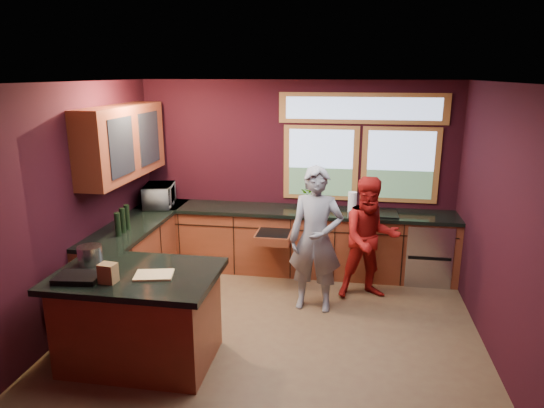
% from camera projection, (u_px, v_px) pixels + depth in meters
% --- Properties ---
extents(floor, '(4.50, 4.50, 0.00)m').
position_uv_depth(floor, '(274.00, 329.00, 5.45)').
color(floor, brown).
rests_on(floor, ground).
extents(room_shell, '(4.52, 4.02, 2.71)m').
position_uv_depth(room_shell, '(226.00, 165.00, 5.38)').
color(room_shell, black).
rests_on(room_shell, ground).
extents(back_counter, '(4.50, 0.64, 0.93)m').
position_uv_depth(back_counter, '(307.00, 241.00, 6.92)').
color(back_counter, '#632C17').
rests_on(back_counter, floor).
extents(left_counter, '(0.64, 2.30, 0.93)m').
position_uv_depth(left_counter, '(140.00, 253.00, 6.44)').
color(left_counter, '#632C17').
rests_on(left_counter, floor).
extents(island, '(1.55, 1.05, 0.95)m').
position_uv_depth(island, '(140.00, 317.00, 4.75)').
color(island, '#632C17').
rests_on(island, floor).
extents(person_grey, '(0.67, 0.46, 1.76)m').
position_uv_depth(person_grey, '(316.00, 240.00, 5.73)').
color(person_grey, slate).
rests_on(person_grey, floor).
extents(person_red, '(0.89, 0.77, 1.57)m').
position_uv_depth(person_red, '(370.00, 239.00, 6.05)').
color(person_red, maroon).
rests_on(person_red, floor).
extents(microwave, '(0.50, 0.64, 0.32)m').
position_uv_depth(microwave, '(159.00, 196.00, 6.94)').
color(microwave, '#999999').
rests_on(microwave, left_counter).
extents(potted_plant, '(0.35, 0.30, 0.38)m').
position_uv_depth(potted_plant, '(314.00, 196.00, 6.78)').
color(potted_plant, '#999999').
rests_on(potted_plant, back_counter).
extents(paper_towel, '(0.12, 0.12, 0.28)m').
position_uv_depth(paper_towel, '(352.00, 202.00, 6.67)').
color(paper_towel, white).
rests_on(paper_towel, back_counter).
extents(cutting_board, '(0.40, 0.32, 0.02)m').
position_uv_depth(cutting_board, '(154.00, 275.00, 4.54)').
color(cutting_board, tan).
rests_on(cutting_board, island).
extents(stock_pot, '(0.24, 0.24, 0.18)m').
position_uv_depth(stock_pot, '(90.00, 255.00, 4.83)').
color(stock_pot, silver).
rests_on(stock_pot, island).
extents(paper_bag, '(0.16, 0.13, 0.18)m').
position_uv_depth(paper_bag, '(108.00, 273.00, 4.39)').
color(paper_bag, brown).
rests_on(paper_bag, island).
extents(black_tray, '(0.43, 0.32, 0.05)m').
position_uv_depth(black_tray, '(78.00, 278.00, 4.45)').
color(black_tray, black).
rests_on(black_tray, island).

